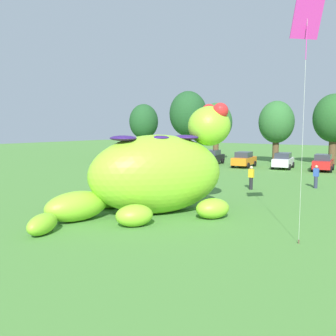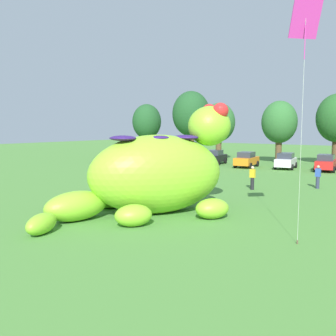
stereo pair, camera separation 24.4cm
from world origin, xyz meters
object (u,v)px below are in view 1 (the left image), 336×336
(giant_inflatable_creature, at_px, (157,173))
(tethered_flying_kite, at_px, (307,22))
(car_orange, at_px, (244,159))
(car_white, at_px, (283,161))
(spectator_near_inflatable, at_px, (251,178))
(spectator_by_cars, at_px, (316,177))
(car_black, at_px, (213,157))
(car_red, at_px, (323,163))

(giant_inflatable_creature, height_order, tethered_flying_kite, tethered_flying_kite)
(car_orange, distance_m, car_white, 4.20)
(spectator_near_inflatable, distance_m, spectator_by_cars, 4.93)
(spectator_near_inflatable, xyz_separation_m, tethered_flying_kite, (6.43, -10.99, 7.48))
(spectator_near_inflatable, height_order, tethered_flying_kite, tethered_flying_kite)
(car_black, distance_m, spectator_near_inflatable, 18.57)
(tethered_flying_kite, bearing_deg, spectator_near_inflatable, 120.31)
(giant_inflatable_creature, height_order, spectator_near_inflatable, giant_inflatable_creature)
(car_red, distance_m, spectator_by_cars, 11.97)
(car_white, relative_size, spectator_near_inflatable, 2.51)
(giant_inflatable_creature, distance_m, car_white, 24.85)
(car_orange, xyz_separation_m, spectator_by_cars, (10.22, -10.73, -0.01))
(giant_inflatable_creature, bearing_deg, car_white, 92.77)
(car_orange, distance_m, spectator_by_cars, 14.82)
(spectator_by_cars, relative_size, tethered_flying_kite, 0.19)
(tethered_flying_kite, bearing_deg, spectator_by_cars, 100.79)
(giant_inflatable_creature, bearing_deg, spectator_near_inflatable, 82.91)
(spectator_near_inflatable, bearing_deg, car_white, 99.19)
(spectator_by_cars, bearing_deg, car_red, 99.95)
(spectator_near_inflatable, bearing_deg, car_black, 126.24)
(car_black, distance_m, car_white, 8.56)
(car_black, relative_size, spectator_by_cars, 2.51)
(car_white, bearing_deg, tethered_flying_kite, -71.18)
(tethered_flying_kite, bearing_deg, car_red, 100.41)
(car_orange, bearing_deg, giant_inflatable_creature, -77.49)
(spectator_by_cars, bearing_deg, car_orange, 133.60)
(car_white, distance_m, spectator_by_cars, 13.23)
(car_orange, xyz_separation_m, spectator_near_inflatable, (6.50, -13.98, -0.01))
(car_orange, distance_m, tethered_flying_kite, 29.10)
(spectator_by_cars, bearing_deg, car_black, 141.40)
(car_white, xyz_separation_m, spectator_by_cars, (6.14, -11.72, -0.01))
(car_black, xyz_separation_m, car_orange, (4.47, -1.00, 0.00))
(car_red, bearing_deg, car_orange, -172.61)
(car_red, distance_m, spectator_near_inflatable, 15.12)
(car_orange, height_order, spectator_by_cars, car_orange)
(giant_inflatable_creature, distance_m, tethered_flying_kite, 9.92)
(spectator_near_inflatable, bearing_deg, car_red, 83.75)
(car_white, xyz_separation_m, car_red, (4.07, 0.07, 0.00))
(giant_inflatable_creature, bearing_deg, tethered_flying_kite, -8.69)
(giant_inflatable_creature, height_order, car_white, giant_inflatable_creature)
(giant_inflatable_creature, height_order, car_red, giant_inflatable_creature)
(spectator_by_cars, distance_m, tethered_flying_kite, 16.31)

